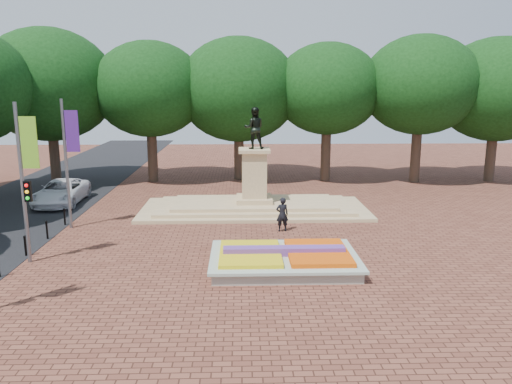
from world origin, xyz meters
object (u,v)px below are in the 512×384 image
(pedestrian, at_px, (282,214))
(van, at_px, (61,192))
(flower_bed, at_px, (285,259))
(monument, at_px, (254,197))

(pedestrian, bearing_deg, van, -34.86)
(flower_bed, height_order, pedestrian, pedestrian)
(flower_bed, height_order, monument, monument)
(monument, bearing_deg, flower_bed, -84.13)
(flower_bed, distance_m, monument, 10.07)
(monument, bearing_deg, pedestrian, -73.10)
(monument, height_order, van, monument)
(van, xyz_separation_m, pedestrian, (14.09, -6.86, 0.14))
(flower_bed, bearing_deg, monument, 95.87)
(flower_bed, relative_size, monument, 0.45)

